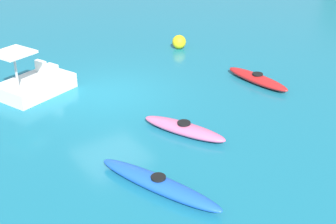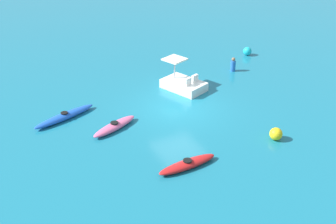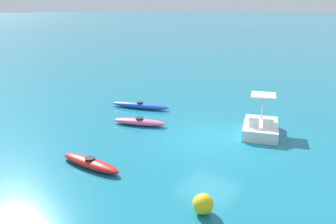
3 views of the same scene
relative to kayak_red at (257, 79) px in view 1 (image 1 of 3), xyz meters
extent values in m
plane|color=#19728C|center=(-2.22, -4.85, -0.16)|extent=(600.00, 600.00, 0.00)
ellipsoid|color=red|center=(0.00, 0.00, 0.00)|extent=(2.75, 0.76, 0.32)
cylinder|color=black|center=(0.00, 0.00, 0.18)|extent=(0.40, 0.40, 0.05)
ellipsoid|color=blue|center=(3.33, -6.47, 0.00)|extent=(3.46, 1.65, 0.32)
cylinder|color=black|center=(3.33, -6.47, 0.18)|extent=(0.45, 0.45, 0.05)
ellipsoid|color=pink|center=(1.50, -4.37, 0.00)|extent=(2.67, 1.58, 0.32)
cylinder|color=black|center=(1.50, -4.37, 0.18)|extent=(0.50, 0.50, 0.05)
cube|color=white|center=(-3.68, -6.81, 0.09)|extent=(2.24, 2.77, 0.50)
cube|color=white|center=(-3.58, -6.19, 0.56)|extent=(0.47, 0.30, 0.44)
cube|color=white|center=(-4.15, -6.40, 0.56)|extent=(0.47, 0.30, 0.44)
cylinder|color=#B2B2B7|center=(-3.43, -7.47, 0.89)|extent=(0.08, 0.08, 1.10)
cube|color=silver|center=(-3.43, -7.47, 1.48)|extent=(1.41, 1.41, 0.08)
sphere|color=yellow|center=(-4.70, -0.05, 0.13)|extent=(0.59, 0.59, 0.59)
camera|label=1|loc=(10.83, -11.40, 6.36)|focal=49.68mm
camera|label=2|loc=(7.64, 12.83, 10.31)|focal=46.62mm
camera|label=3|loc=(-8.62, 6.83, 5.38)|focal=34.87mm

